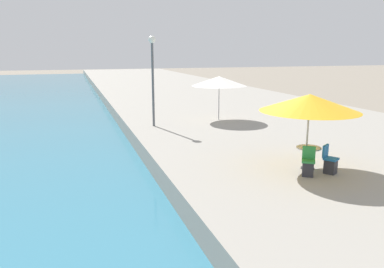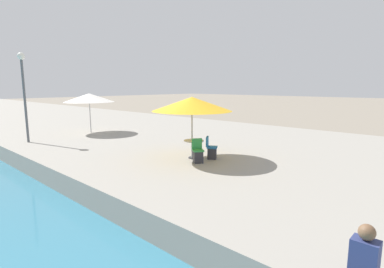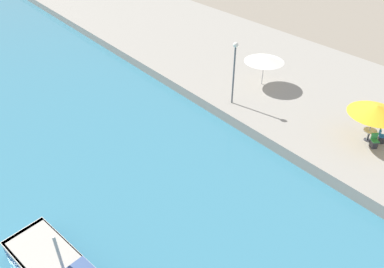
{
  "view_description": "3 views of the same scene",
  "coord_description": "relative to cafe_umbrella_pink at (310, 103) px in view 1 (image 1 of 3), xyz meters",
  "views": [
    {
      "loc": [
        -2.69,
        1.17,
        4.64
      ],
      "look_at": [
        1.5,
        14.11,
        1.6
      ],
      "focal_mm": 35.0,
      "sensor_mm": 36.0,
      "label": 1
    },
    {
      "loc": [
        -4.14,
        3.26,
        3.72
      ],
      "look_at": [
        4.56,
        11.33,
        1.8
      ],
      "focal_mm": 28.0,
      "sensor_mm": 36.0,
      "label": 2
    },
    {
      "loc": [
        -15.77,
        3.42,
        14.34
      ],
      "look_at": [
        -4.0,
        18.0,
        1.4
      ],
      "focal_mm": 35.0,
      "sensor_mm": 36.0,
      "label": 3
    }
  ],
  "objects": [
    {
      "name": "cafe_umbrella_pink",
      "position": [
        0.0,
        0.0,
        0.0
      ],
      "size": [
        3.19,
        3.19,
        2.49
      ],
      "color": "#B7B7B7",
      "rests_on": "quay_promenade"
    },
    {
      "name": "lamppost",
      "position": [
        -3.25,
        8.66,
        0.89
      ],
      "size": [
        0.36,
        0.36,
        4.56
      ],
      "color": "#565B60",
      "rests_on": "quay_promenade"
    },
    {
      "name": "cafe_chair_left",
      "position": [
        0.45,
        -0.65,
        -1.88
      ],
      "size": [
        0.57,
        0.58,
        0.91
      ],
      "rotation": [
        0.0,
        0.0,
        3.71
      ],
      "color": "#2D2D33",
      "rests_on": "quay_promenade"
    },
    {
      "name": "cafe_chair_right",
      "position": [
        -0.35,
        -0.63,
        -1.88
      ],
      "size": [
        0.57,
        0.58,
        0.91
      ],
      "rotation": [
        0.0,
        0.0,
        2.53
      ],
      "color": "#2D2D33",
      "rests_on": "quay_promenade"
    },
    {
      "name": "cafe_table",
      "position": [
        0.07,
        -0.04,
        -1.67
      ],
      "size": [
        0.8,
        0.8,
        0.74
      ],
      "color": "#333338",
      "rests_on": "quay_promenade"
    },
    {
      "name": "cafe_umbrella_white",
      "position": [
        0.65,
        9.31,
        -0.03
      ],
      "size": [
        3.06,
        3.06,
        2.45
      ],
      "color": "#B7B7B7",
      "rests_on": "quay_promenade"
    },
    {
      "name": "quay_promenade",
      "position": [
        3.44,
        25.67,
        -2.61
      ],
      "size": [
        16.0,
        90.0,
        0.8
      ],
      "color": "gray",
      "rests_on": "ground_plane"
    }
  ]
}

